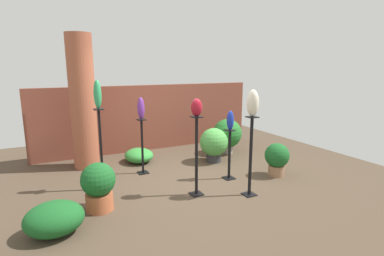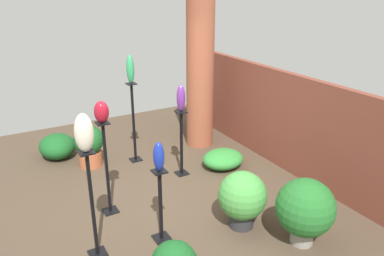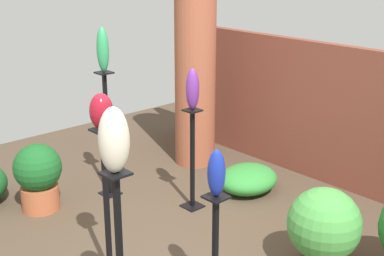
{
  "view_description": "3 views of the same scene",
  "coord_description": "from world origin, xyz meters",
  "px_view_note": "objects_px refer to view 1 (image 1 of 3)",
  "views": [
    {
      "loc": [
        -2.4,
        -4.86,
        2.09
      ],
      "look_at": [
        0.08,
        0.07,
        0.95
      ],
      "focal_mm": 28.0,
      "sensor_mm": 36.0,
      "label": 1
    },
    {
      "loc": [
        4.15,
        -1.94,
        2.96
      ],
      "look_at": [
        0.06,
        0.39,
        1.13
      ],
      "focal_mm": 35.0,
      "sensor_mm": 36.0,
      "label": 2
    },
    {
      "loc": [
        3.11,
        -2.85,
        2.63
      ],
      "look_at": [
        -0.08,
        0.05,
        1.19
      ],
      "focal_mm": 50.0,
      "sensor_mm": 36.0,
      "label": 3
    }
  ],
  "objects_px": {
    "pedestal_jade": "(101,153)",
    "potted_plant_front_left": "(227,134)",
    "art_vase_ruby": "(197,107)",
    "art_vase_ivory": "(253,103)",
    "pedestal_ruby": "(196,159)",
    "pedestal_violet": "(142,149)",
    "potted_plant_back_center": "(214,143)",
    "pedestal_cobalt": "(229,157)",
    "art_vase_jade": "(98,94)",
    "brick_pillar": "(83,103)",
    "pedestal_ivory": "(250,160)",
    "potted_plant_mid_left": "(277,158)",
    "art_vase_cobalt": "(230,120)",
    "potted_plant_near_pillar": "(98,185)",
    "art_vase_violet": "(141,108)"
  },
  "relations": [
    {
      "from": "art_vase_cobalt",
      "to": "potted_plant_mid_left",
      "type": "bearing_deg",
      "value": -17.33
    },
    {
      "from": "pedestal_ruby",
      "to": "art_vase_ruby",
      "type": "distance_m",
      "value": 0.85
    },
    {
      "from": "art_vase_cobalt",
      "to": "pedestal_violet",
      "type": "bearing_deg",
      "value": 143.38
    },
    {
      "from": "art_vase_jade",
      "to": "art_vase_ivory",
      "type": "distance_m",
      "value": 2.49
    },
    {
      "from": "pedestal_ruby",
      "to": "pedestal_violet",
      "type": "bearing_deg",
      "value": 109.2
    },
    {
      "from": "pedestal_jade",
      "to": "potted_plant_front_left",
      "type": "xyz_separation_m",
      "value": [
        3.14,
        0.91,
        -0.17
      ]
    },
    {
      "from": "pedestal_cobalt",
      "to": "potted_plant_front_left",
      "type": "height_order",
      "value": "pedestal_cobalt"
    },
    {
      "from": "pedestal_jade",
      "to": "art_vase_ivory",
      "type": "bearing_deg",
      "value": -31.9
    },
    {
      "from": "art_vase_ruby",
      "to": "potted_plant_front_left",
      "type": "bearing_deg",
      "value": 45.36
    },
    {
      "from": "potted_plant_back_center",
      "to": "potted_plant_front_left",
      "type": "xyz_separation_m",
      "value": [
        0.64,
        0.44,
        0.05
      ]
    },
    {
      "from": "pedestal_cobalt",
      "to": "art_vase_jade",
      "type": "xyz_separation_m",
      "value": [
        -2.23,
        0.54,
        1.22
      ]
    },
    {
      "from": "art_vase_jade",
      "to": "art_vase_violet",
      "type": "distance_m",
      "value": 1.04
    },
    {
      "from": "pedestal_ivory",
      "to": "potted_plant_front_left",
      "type": "height_order",
      "value": "pedestal_ivory"
    },
    {
      "from": "potted_plant_back_center",
      "to": "art_vase_ruby",
      "type": "bearing_deg",
      "value": -129.93
    },
    {
      "from": "pedestal_violet",
      "to": "art_vase_jade",
      "type": "distance_m",
      "value": 1.51
    },
    {
      "from": "pedestal_violet",
      "to": "potted_plant_front_left",
      "type": "relative_size",
      "value": 1.29
    },
    {
      "from": "pedestal_violet",
      "to": "art_vase_ivory",
      "type": "bearing_deg",
      "value": -54.99
    },
    {
      "from": "brick_pillar",
      "to": "pedestal_cobalt",
      "type": "xyz_separation_m",
      "value": [
        2.31,
        -1.92,
        -0.94
      ]
    },
    {
      "from": "art_vase_violet",
      "to": "art_vase_cobalt",
      "type": "distance_m",
      "value": 1.71
    },
    {
      "from": "pedestal_cobalt",
      "to": "art_vase_ruby",
      "type": "height_order",
      "value": "art_vase_ruby"
    },
    {
      "from": "art_vase_violet",
      "to": "art_vase_ivory",
      "type": "height_order",
      "value": "art_vase_ivory"
    },
    {
      "from": "art_vase_violet",
      "to": "pedestal_cobalt",
      "type": "bearing_deg",
      "value": -36.62
    },
    {
      "from": "pedestal_violet",
      "to": "potted_plant_front_left",
      "type": "bearing_deg",
      "value": 10.89
    },
    {
      "from": "art_vase_jade",
      "to": "potted_plant_mid_left",
      "type": "xyz_separation_m",
      "value": [
        3.14,
        -0.83,
        -1.28
      ]
    },
    {
      "from": "pedestal_violet",
      "to": "potted_plant_back_center",
      "type": "height_order",
      "value": "pedestal_violet"
    },
    {
      "from": "potted_plant_near_pillar",
      "to": "pedestal_cobalt",
      "type": "bearing_deg",
      "value": 4.94
    },
    {
      "from": "pedestal_violet",
      "to": "pedestal_cobalt",
      "type": "xyz_separation_m",
      "value": [
        1.37,
        -1.02,
        -0.07
      ]
    },
    {
      "from": "art_vase_ruby",
      "to": "art_vase_ivory",
      "type": "bearing_deg",
      "value": -27.94
    },
    {
      "from": "brick_pillar",
      "to": "art_vase_ivory",
      "type": "relative_size",
      "value": 6.45
    },
    {
      "from": "pedestal_ivory",
      "to": "art_vase_violet",
      "type": "bearing_deg",
      "value": 125.01
    },
    {
      "from": "art_vase_ruby",
      "to": "art_vase_jade",
      "type": "bearing_deg",
      "value": 145.97
    },
    {
      "from": "pedestal_ruby",
      "to": "pedestal_ivory",
      "type": "distance_m",
      "value": 0.88
    },
    {
      "from": "brick_pillar",
      "to": "art_vase_violet",
      "type": "distance_m",
      "value": 1.3
    },
    {
      "from": "pedestal_ivory",
      "to": "potted_plant_back_center",
      "type": "bearing_deg",
      "value": 77.96
    },
    {
      "from": "potted_plant_near_pillar",
      "to": "art_vase_cobalt",
      "type": "bearing_deg",
      "value": 4.94
    },
    {
      "from": "pedestal_cobalt",
      "to": "potted_plant_back_center",
      "type": "distance_m",
      "value": 1.05
    },
    {
      "from": "art_vase_ruby",
      "to": "potted_plant_front_left",
      "type": "relative_size",
      "value": 0.34
    },
    {
      "from": "pedestal_ivory",
      "to": "art_vase_ivory",
      "type": "xyz_separation_m",
      "value": [
        0.0,
        0.0,
        0.92
      ]
    },
    {
      "from": "potted_plant_near_pillar",
      "to": "potted_plant_front_left",
      "type": "xyz_separation_m",
      "value": [
        3.33,
        1.66,
        0.09
      ]
    },
    {
      "from": "brick_pillar",
      "to": "potted_plant_back_center",
      "type": "distance_m",
      "value": 2.89
    },
    {
      "from": "brick_pillar",
      "to": "pedestal_ivory",
      "type": "distance_m",
      "value": 3.56
    },
    {
      "from": "brick_pillar",
      "to": "potted_plant_front_left",
      "type": "height_order",
      "value": "brick_pillar"
    },
    {
      "from": "brick_pillar",
      "to": "pedestal_violet",
      "type": "xyz_separation_m",
      "value": [
        0.94,
        -0.9,
        -0.87
      ]
    },
    {
      "from": "pedestal_jade",
      "to": "art_vase_jade",
      "type": "bearing_deg",
      "value": 0.0
    },
    {
      "from": "pedestal_violet",
      "to": "art_vase_jade",
      "type": "bearing_deg",
      "value": -151.25
    },
    {
      "from": "brick_pillar",
      "to": "pedestal_ruby",
      "type": "distance_m",
      "value": 2.79
    },
    {
      "from": "potted_plant_near_pillar",
      "to": "potted_plant_front_left",
      "type": "relative_size",
      "value": 0.86
    },
    {
      "from": "pedestal_jade",
      "to": "pedestal_cobalt",
      "type": "relative_size",
      "value": 1.49
    },
    {
      "from": "pedestal_violet",
      "to": "art_vase_violet",
      "type": "bearing_deg",
      "value": 0.0
    },
    {
      "from": "pedestal_cobalt",
      "to": "art_vase_cobalt",
      "type": "bearing_deg",
      "value": 0.0
    }
  ]
}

